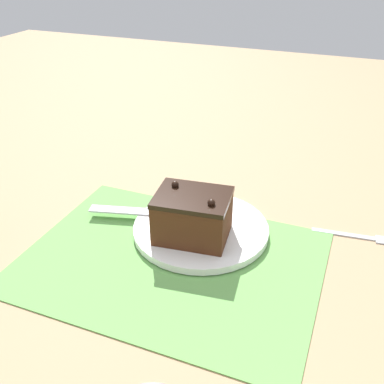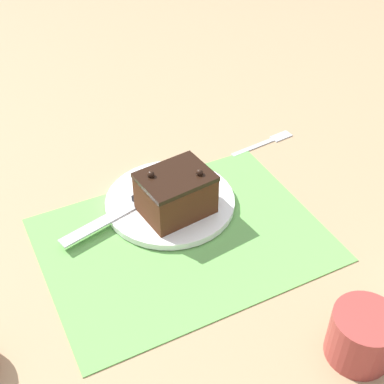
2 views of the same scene
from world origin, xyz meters
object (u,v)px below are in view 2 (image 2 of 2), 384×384
coffee_mug (363,335)px  dessert_fork (267,142)px  chocolate_cake (176,193)px  serving_knife (134,203)px  cake_plate (170,202)px

coffee_mug → dessert_fork: size_ratio=0.65×
chocolate_cake → serving_knife: size_ratio=0.59×
cake_plate → serving_knife: size_ratio=1.06×
serving_knife → coffee_mug: size_ratio=2.22×
cake_plate → serving_knife: serving_knife is taller
cake_plate → serving_knife: (-0.06, 0.01, 0.01)m
chocolate_cake → serving_knife: bearing=143.1°
cake_plate → coffee_mug: coffee_mug is taller
chocolate_cake → dessert_fork: 0.30m
chocolate_cake → dessert_fork: bearing=24.4°
cake_plate → coffee_mug: 0.40m
serving_knife → coffee_mug: 0.44m
serving_knife → dessert_fork: serving_knife is taller
cake_plate → coffee_mug: bearing=-75.5°
coffee_mug → dessert_fork: 0.51m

